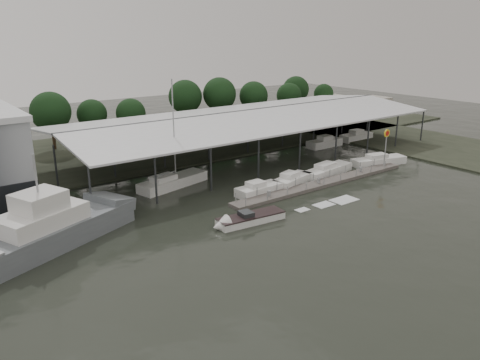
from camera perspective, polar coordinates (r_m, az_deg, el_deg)
ground at (r=42.66m, az=6.12°, el=-7.69°), size 200.00×200.00×0.00m
land_strip_far at (r=76.97m, az=-15.70°, el=3.36°), size 140.00×30.00×0.30m
land_strip_east at (r=83.08m, az=24.51°, el=3.43°), size 20.00×60.00×0.30m
covered_boat_shed at (r=71.96m, az=0.98°, el=7.96°), size 58.24×24.00×6.96m
floating_dock at (r=59.13m, az=10.19°, el=-0.37°), size 28.00×2.00×1.40m
shell_fuel_sign at (r=67.24m, az=17.40°, el=4.56°), size 1.10×0.18×5.55m
distant_commercial_buildings at (r=113.51m, az=12.73°, el=8.89°), size 22.00×8.00×4.00m
grey_trawler at (r=44.93m, az=-21.79°, el=-5.38°), size 16.76×10.43×8.84m
white_sailboat at (r=57.84m, az=-8.27°, el=-0.21°), size 9.78×4.65×13.22m
speedboat_underway at (r=46.45m, az=0.65°, el=-4.88°), size 18.77×3.95×2.00m
moored_cruiser_0 at (r=54.68m, az=2.28°, el=-1.13°), size 5.85×2.36×1.70m
moored_cruiser_1 at (r=58.50m, az=6.37°, el=0.03°), size 6.42×3.69×1.70m
moored_cruiser_2 at (r=63.26m, az=10.60°, el=1.18°), size 8.71×3.38×1.70m
moored_cruiser_3 at (r=69.77m, az=16.51°, el=2.29°), size 8.59×4.17×1.70m
horizon_tree_line at (r=91.94m, az=-3.80°, el=9.84°), size 66.51×10.32×9.79m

